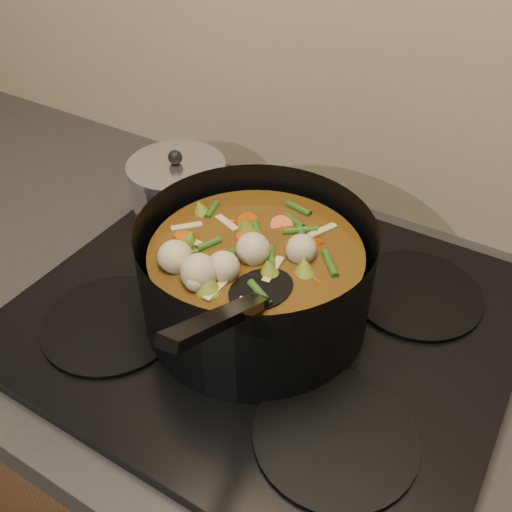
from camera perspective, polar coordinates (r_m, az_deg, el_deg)
The scene contains 4 objects.
counter at distance 1.15m, azimuth 0.87°, elevation -22.24°, with size 2.64×0.64×0.91m.
stovetop at distance 0.77m, azimuth 1.21°, elevation -5.81°, with size 0.62×0.54×0.03m.
stockpot at distance 0.72m, azimuth 0.00°, elevation -2.09°, with size 0.32×0.40×0.21m.
saucepan at distance 0.91m, azimuth -7.75°, elevation 6.40°, with size 0.15×0.15×0.12m.
Camera 1 is at (0.27, 1.46, 1.47)m, focal length 40.00 mm.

